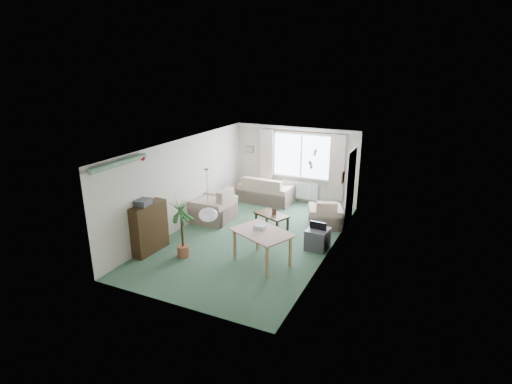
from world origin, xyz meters
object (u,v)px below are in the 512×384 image
at_px(coffee_table, 272,221).
at_px(bookshelf, 149,228).
at_px(sofa, 266,189).
at_px(houseplant, 182,228).
at_px(armchair_corner, 325,212).
at_px(pet_bed, 319,228).
at_px(armchair_left, 213,204).
at_px(tv_cube, 318,239).
at_px(dining_table, 262,248).

bearing_deg(coffee_table, bookshelf, -129.55).
relative_size(sofa, houseplant, 1.19).
bearing_deg(armchair_corner, coffee_table, 11.81).
xyz_separation_m(coffee_table, bookshelf, (-2.06, -2.49, 0.39)).
bearing_deg(pet_bed, houseplant, -130.88).
height_order(sofa, armchair_corner, sofa).
distance_m(armchair_left, coffee_table, 1.75).
xyz_separation_m(armchair_corner, armchair_left, (-2.98, -0.95, 0.09)).
xyz_separation_m(sofa, bookshelf, (-1.06, -4.42, 0.17)).
xyz_separation_m(armchair_left, tv_cube, (3.20, -0.50, -0.23)).
bearing_deg(bookshelf, houseplant, 9.78).
distance_m(sofa, dining_table, 4.14).
bearing_deg(pet_bed, armchair_left, -169.04).
bearing_deg(armchair_corner, tv_cube, 78.98).
bearing_deg(pet_bed, bookshelf, -138.59).
distance_m(bookshelf, houseplant, 0.87).
bearing_deg(sofa, dining_table, 114.14).
distance_m(houseplant, pet_bed, 3.74).
relative_size(coffee_table, tv_cube, 1.67).
xyz_separation_m(armchair_corner, tv_cube, (0.22, -1.45, -0.15)).
relative_size(bookshelf, pet_bed, 2.10).
bearing_deg(sofa, houseplant, 89.20).
relative_size(coffee_table, pet_bed, 1.60).
bearing_deg(armchair_left, sofa, 161.70).
height_order(bookshelf, dining_table, bookshelf).
relative_size(coffee_table, houseplant, 0.64).
bearing_deg(armchair_corner, bookshelf, 24.75).
height_order(bookshelf, houseplant, houseplant).
relative_size(sofa, coffee_table, 1.86).
xyz_separation_m(coffee_table, pet_bed, (1.21, 0.39, -0.15)).
height_order(armchair_corner, bookshelf, bookshelf).
relative_size(dining_table, pet_bed, 2.08).
height_order(sofa, armchair_left, armchair_left).
height_order(tv_cube, pet_bed, tv_cube).
distance_m(dining_table, pet_bed, 2.41).
distance_m(armchair_left, tv_cube, 3.25).
height_order(coffee_table, houseplant, houseplant).
xyz_separation_m(sofa, tv_cube, (2.48, -2.60, -0.17)).
bearing_deg(bookshelf, tv_cube, 30.33).
relative_size(houseplant, dining_table, 1.20).
bearing_deg(tv_cube, armchair_corner, 102.68).
relative_size(sofa, armchair_corner, 1.92).
distance_m(dining_table, tv_cube, 1.54).
bearing_deg(sofa, armchair_corner, 154.87).
bearing_deg(dining_table, sofa, 112.26).
bearing_deg(houseplant, bookshelf, -173.39).
xyz_separation_m(coffee_table, tv_cube, (1.48, -0.68, 0.04)).
distance_m(houseplant, dining_table, 1.87).
bearing_deg(houseplant, tv_cube, 32.64).
height_order(armchair_corner, coffee_table, armchair_corner).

